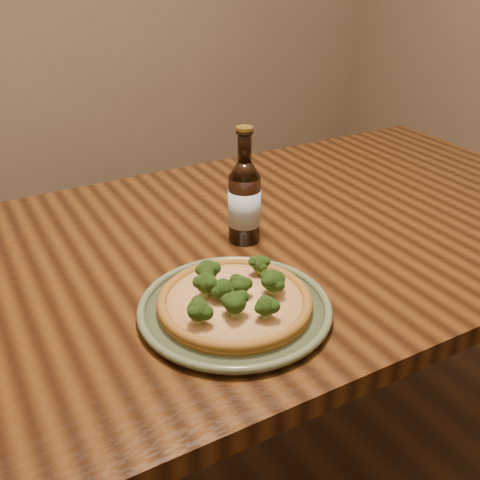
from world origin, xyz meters
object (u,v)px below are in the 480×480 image
pizza (234,300)px  beer_bottle (244,200)px  plate (235,308)px  table (272,268)px

pizza → beer_bottle: beer_bottle is taller
plate → beer_bottle: beer_bottle is taller
pizza → beer_bottle: (0.14, 0.22, 0.06)m
plate → pizza: size_ratio=1.26×
plate → pizza: (-0.00, -0.00, 0.02)m
plate → table: bearing=45.8°
pizza → beer_bottle: 0.27m
table → pizza: size_ratio=6.15×
table → pizza: pizza is taller
pizza → table: bearing=45.8°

